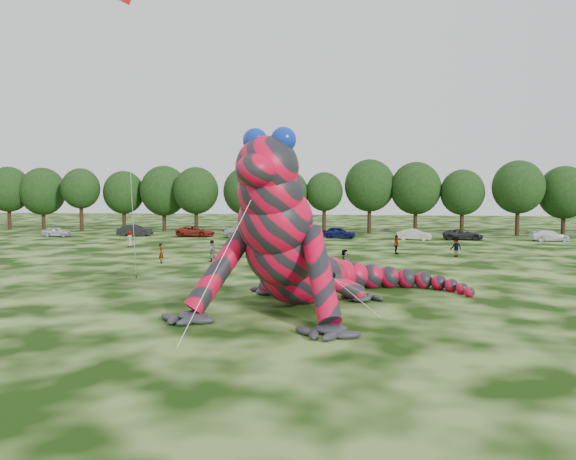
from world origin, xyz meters
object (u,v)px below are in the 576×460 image
at_px(tree_6, 196,200).
at_px(car_7, 549,236).
at_px(tree_3, 81,200).
at_px(spectator_4, 130,239).
at_px(car_6, 463,235).
at_px(spectator_2, 456,247).
at_px(car_4, 339,233).
at_px(spectator_0, 162,253).
at_px(tree_4, 124,201).
at_px(tree_7, 247,200).
at_px(car_3, 242,232).
at_px(car_5, 414,235).
at_px(tree_1, 9,198).
at_px(spectator_5, 345,261).
at_px(tree_2, 43,199).
at_px(inflatable_gecko, 302,220).
at_px(tree_8, 287,202).
at_px(tree_14, 564,201).
at_px(tree_5, 164,198).
at_px(car_1, 135,230).
at_px(tree_13, 518,198).
at_px(tree_11, 416,198).
at_px(tree_9, 324,203).
at_px(car_2, 196,231).
at_px(spectator_1, 212,251).
at_px(tree_12, 462,202).
at_px(car_0, 57,232).
at_px(flying_kite, 122,18).
at_px(spectator_3, 396,245).
at_px(tree_10, 370,196).

distance_m(tree_6, car_7, 47.23).
relative_size(tree_3, spectator_4, 5.48).
height_order(car_6, spectator_2, spectator_2).
bearing_deg(car_4, spectator_0, 163.31).
distance_m(tree_4, tree_7, 19.65).
bearing_deg(car_3, car_6, -88.42).
relative_size(car_5, car_6, 0.86).
height_order(tree_1, spectator_5, tree_1).
xyz_separation_m(tree_4, spectator_4, (11.57, -23.55, -3.67)).
xyz_separation_m(tree_1, tree_6, (30.80, -1.37, -0.16)).
height_order(tree_2, tree_4, tree_2).
xyz_separation_m(inflatable_gecko, tree_8, (-8.40, 49.25, -0.01)).
bearing_deg(spectator_5, car_3, 9.24).
distance_m(tree_14, spectator_0, 56.41).
distance_m(tree_5, car_1, 10.56).
distance_m(tree_1, tree_13, 75.49).
xyz_separation_m(tree_11, car_7, (15.07, -9.25, -4.37)).
height_order(tree_1, tree_9, tree_1).
xyz_separation_m(car_2, car_5, (28.15, -0.92, -0.03)).
bearing_deg(spectator_1, tree_12, -159.39).
relative_size(car_0, spectator_2, 2.02).
bearing_deg(tree_9, spectator_1, -101.42).
bearing_deg(car_4, flying_kite, 174.30).
height_order(spectator_1, spectator_3, spectator_1).
bearing_deg(tree_6, tree_12, 1.61).
xyz_separation_m(tree_1, tree_14, (81.82, 0.67, -0.20)).
bearing_deg(tree_9, car_3, -138.61).
xyz_separation_m(tree_8, tree_10, (11.61, 1.59, 0.78)).
height_order(inflatable_gecko, tree_2, tree_2).
bearing_deg(tree_12, car_4, -153.10).
relative_size(car_6, spectator_3, 2.66).
bearing_deg(spectator_2, spectator_3, -45.27).
bearing_deg(car_1, car_7, -94.96).
height_order(car_2, spectator_0, spectator_0).
height_order(tree_4, tree_11, tree_11).
bearing_deg(car_3, tree_13, -76.11).
height_order(car_2, car_4, car_4).
xyz_separation_m(tree_7, tree_10, (17.48, 1.77, 0.51)).
bearing_deg(spectator_2, spectator_5, 20.85).
height_order(tree_1, tree_4, tree_1).
bearing_deg(car_7, inflatable_gecko, 142.19).
height_order(tree_3, car_0, tree_3).
xyz_separation_m(inflatable_gecko, car_4, (-0.57, 41.68, -3.75)).
height_order(car_4, spectator_4, spectator_4).
bearing_deg(car_6, tree_4, 80.29).
height_order(tree_4, spectator_4, tree_4).
distance_m(tree_10, spectator_2, 29.30).
relative_size(tree_8, tree_10, 0.85).
height_order(tree_6, car_7, tree_6).
relative_size(tree_8, car_7, 1.94).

